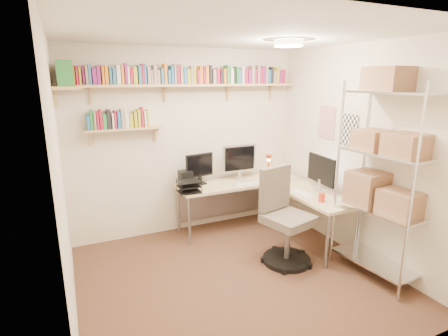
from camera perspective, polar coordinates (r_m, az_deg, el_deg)
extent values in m
plane|color=#40231B|center=(3.99, 1.88, -17.43)|extent=(3.20, 3.20, 0.00)
cube|color=beige|center=(4.85, -5.95, 4.19)|extent=(3.20, 0.04, 2.50)
cube|color=beige|center=(3.15, -25.01, -2.75)|extent=(0.04, 3.00, 2.50)
cube|color=beige|center=(4.44, 20.86, 2.35)|extent=(0.04, 3.00, 2.50)
cube|color=beige|center=(2.32, 19.08, -8.00)|extent=(3.20, 0.04, 2.50)
cube|color=white|center=(3.41, 2.25, 21.05)|extent=(3.20, 3.00, 0.04)
cube|color=silver|center=(4.78, 16.42, 7.16)|extent=(0.01, 0.30, 0.42)
cube|color=white|center=(4.49, 19.70, 5.83)|extent=(0.01, 0.28, 0.38)
cylinder|color=#FFEAC6|center=(3.94, 10.51, 19.36)|extent=(0.30, 0.30, 0.06)
cube|color=tan|center=(4.66, -5.69, 13.30)|extent=(3.05, 0.25, 0.03)
cube|color=tan|center=(3.98, -24.47, 11.93)|extent=(0.25, 1.00, 0.03)
cube|color=tan|center=(4.52, -15.92, 6.17)|extent=(0.95, 0.20, 0.02)
cube|color=tan|center=(4.48, -20.91, 11.51)|extent=(0.03, 0.20, 0.20)
cube|color=tan|center=(4.63, -9.52, 12.30)|extent=(0.03, 0.20, 0.20)
cube|color=tan|center=(4.95, 0.81, 12.61)|extent=(0.03, 0.20, 0.20)
cube|color=tan|center=(5.29, 7.84, 12.60)|extent=(0.03, 0.20, 0.20)
cube|color=gray|center=(4.40, -24.55, 13.51)|extent=(0.04, 0.13, 0.19)
cube|color=#771F6B|center=(4.40, -24.06, 13.84)|extent=(0.03, 0.13, 0.24)
cube|color=#AFA120|center=(4.40, -23.44, 13.70)|extent=(0.04, 0.12, 0.21)
cube|color=#A41533|center=(4.41, -22.91, 13.75)|extent=(0.02, 0.15, 0.21)
cube|color=#AFA120|center=(4.41, -22.49, 13.71)|extent=(0.02, 0.15, 0.19)
cube|color=#771F6B|center=(4.41, -22.00, 13.87)|extent=(0.02, 0.11, 0.21)
cube|color=gray|center=(4.41, -21.57, 13.98)|extent=(0.03, 0.15, 0.22)
cube|color=#2D6087|center=(4.41, -21.11, 14.03)|extent=(0.03, 0.14, 0.22)
cube|color=#771F6B|center=(4.42, -20.44, 13.84)|extent=(0.04, 0.13, 0.19)
cube|color=#771F6B|center=(4.42, -19.83, 14.11)|extent=(0.04, 0.13, 0.22)
cube|color=orange|center=(4.43, -19.21, 14.10)|extent=(0.03, 0.14, 0.21)
cube|color=orange|center=(4.43, -18.70, 14.16)|extent=(0.04, 0.15, 0.21)
cube|color=#2D6087|center=(4.44, -18.10, 14.11)|extent=(0.03, 0.14, 0.20)
cube|color=#2D6087|center=(4.44, -17.56, 14.13)|extent=(0.04, 0.14, 0.20)
cube|color=beige|center=(4.45, -16.91, 14.32)|extent=(0.04, 0.12, 0.22)
cube|color=orange|center=(4.46, -16.29, 14.41)|extent=(0.03, 0.11, 0.23)
cube|color=#771F6B|center=(4.46, -15.81, 14.54)|extent=(0.03, 0.12, 0.24)
cube|color=beige|center=(4.47, -15.41, 14.31)|extent=(0.02, 0.12, 0.20)
cube|color=#A41533|center=(4.47, -14.96, 14.28)|extent=(0.03, 0.13, 0.19)
cube|color=#AFA120|center=(4.48, -14.38, 14.39)|extent=(0.04, 0.12, 0.20)
cube|color=#2D6087|center=(4.49, -13.66, 14.56)|extent=(0.04, 0.14, 0.22)
cube|color=#A41533|center=(4.50, -13.20, 14.68)|extent=(0.02, 0.15, 0.24)
cube|color=#1E5F9D|center=(4.50, -12.83, 14.73)|extent=(0.02, 0.12, 0.25)
cube|color=gray|center=(4.51, -12.27, 14.52)|extent=(0.03, 0.14, 0.21)
cube|color=gray|center=(4.52, -11.75, 14.32)|extent=(0.03, 0.12, 0.17)
cube|color=gray|center=(4.53, -11.31, 14.69)|extent=(0.04, 0.15, 0.23)
cube|color=gray|center=(4.54, -10.76, 14.36)|extent=(0.03, 0.13, 0.17)
cube|color=#2D6087|center=(4.55, -10.19, 14.51)|extent=(0.03, 0.14, 0.19)
cube|color=orange|center=(4.57, -9.64, 14.90)|extent=(0.03, 0.12, 0.25)
cube|color=#2D6087|center=(4.58, -9.09, 14.44)|extent=(0.03, 0.15, 0.17)
cube|color=#1E5F9D|center=(4.59, -8.59, 14.80)|extent=(0.03, 0.14, 0.23)
cube|color=gray|center=(4.60, -8.15, 14.93)|extent=(0.02, 0.14, 0.25)
cube|color=#A41533|center=(4.61, -7.64, 14.90)|extent=(0.04, 0.12, 0.24)
cube|color=gray|center=(4.63, -7.05, 14.95)|extent=(0.03, 0.11, 0.24)
cube|color=#2D6087|center=(4.64, -6.51, 14.78)|extent=(0.04, 0.13, 0.21)
cube|color=#AFA120|center=(4.65, -5.99, 14.61)|extent=(0.04, 0.13, 0.19)
cube|color=gray|center=(4.67, -5.42, 14.89)|extent=(0.03, 0.12, 0.23)
cube|color=#AFA120|center=(4.68, -4.98, 14.80)|extent=(0.03, 0.12, 0.21)
cube|color=#A41533|center=(4.70, -4.41, 14.57)|extent=(0.04, 0.14, 0.17)
cube|color=orange|center=(4.71, -3.93, 14.90)|extent=(0.03, 0.12, 0.23)
cube|color=#A41533|center=(4.73, -3.48, 14.86)|extent=(0.03, 0.13, 0.22)
cube|color=orange|center=(4.74, -2.95, 14.92)|extent=(0.04, 0.11, 0.23)
cube|color=black|center=(4.76, -2.37, 14.98)|extent=(0.03, 0.12, 0.24)
cube|color=gray|center=(4.78, -1.81, 14.67)|extent=(0.04, 0.14, 0.18)
cube|color=#A41533|center=(4.80, -1.19, 14.77)|extent=(0.04, 0.13, 0.20)
cube|color=black|center=(4.82, -0.61, 14.60)|extent=(0.04, 0.14, 0.17)
cube|color=orange|center=(4.84, -0.07, 14.74)|extent=(0.03, 0.12, 0.20)
cube|color=#277736|center=(4.86, 0.45, 15.02)|extent=(0.04, 0.14, 0.24)
cube|color=beige|center=(4.89, 1.05, 14.76)|extent=(0.04, 0.13, 0.20)
cube|color=black|center=(4.90, 1.50, 14.60)|extent=(0.02, 0.11, 0.17)
cube|color=#277736|center=(4.92, 1.89, 14.91)|extent=(0.02, 0.13, 0.23)
cube|color=#2D6087|center=(4.94, 2.30, 14.66)|extent=(0.04, 0.14, 0.18)
cube|color=beige|center=(4.96, 2.82, 14.84)|extent=(0.03, 0.14, 0.22)
cube|color=#A41533|center=(4.98, 3.33, 14.73)|extent=(0.04, 0.14, 0.20)
cube|color=#771F6B|center=(5.01, 3.90, 14.63)|extent=(0.04, 0.14, 0.18)
cube|color=gray|center=(5.03, 4.46, 14.94)|extent=(0.04, 0.14, 0.24)
cube|color=#A41533|center=(5.05, 4.91, 14.65)|extent=(0.03, 0.13, 0.19)
cube|color=gray|center=(5.08, 5.38, 14.95)|extent=(0.04, 0.14, 0.25)
cube|color=#A41533|center=(5.10, 5.78, 14.77)|extent=(0.04, 0.14, 0.22)
cube|color=#771F6B|center=(5.12, 6.25, 14.85)|extent=(0.04, 0.12, 0.23)
cube|color=gray|center=(5.14, 6.68, 14.86)|extent=(0.04, 0.14, 0.24)
cube|color=#1E5F9D|center=(5.17, 7.13, 14.57)|extent=(0.04, 0.13, 0.19)
cube|color=black|center=(5.19, 7.56, 14.78)|extent=(0.03, 0.11, 0.23)
cube|color=gray|center=(5.22, 8.02, 14.47)|extent=(0.04, 0.12, 0.18)
cube|color=#AFA120|center=(5.24, 8.51, 14.70)|extent=(0.04, 0.12, 0.22)
cube|color=#771F6B|center=(5.27, 8.93, 14.47)|extent=(0.04, 0.14, 0.18)
cube|color=#A41533|center=(5.30, 9.45, 14.49)|extent=(0.04, 0.11, 0.19)
cube|color=#277736|center=(3.54, -24.57, 13.82)|extent=(0.14, 0.03, 0.22)
cube|color=#277736|center=(3.58, -24.59, 13.89)|extent=(0.14, 0.04, 0.23)
cube|color=#1E5F9D|center=(3.62, -24.57, 13.67)|extent=(0.13, 0.02, 0.20)
cube|color=gray|center=(3.66, -24.60, 13.79)|extent=(0.15, 0.03, 0.22)
cube|color=#2D6087|center=(3.70, -24.59, 13.63)|extent=(0.13, 0.04, 0.20)
cube|color=#A41533|center=(3.75, -24.59, 13.49)|extent=(0.14, 0.03, 0.18)
cube|color=black|center=(3.78, -24.62, 13.71)|extent=(0.14, 0.03, 0.21)
cube|color=#AFA120|center=(3.82, -24.62, 13.65)|extent=(0.13, 0.03, 0.21)
cube|color=#A41533|center=(3.86, -24.65, 13.86)|extent=(0.13, 0.04, 0.24)
cube|color=#771F6B|center=(3.91, -24.63, 13.52)|extent=(0.13, 0.04, 0.19)
cube|color=#277736|center=(3.95, -24.64, 13.56)|extent=(0.12, 0.02, 0.20)
cube|color=beige|center=(3.99, -24.68, 13.85)|extent=(0.13, 0.04, 0.24)
cube|color=#277736|center=(4.04, -24.64, 13.43)|extent=(0.15, 0.03, 0.18)
cube|color=#1E5F9D|center=(4.09, -24.68, 13.69)|extent=(0.11, 0.04, 0.22)
cube|color=gray|center=(4.14, -24.68, 13.61)|extent=(0.12, 0.04, 0.21)
cube|color=beige|center=(4.19, -24.68, 13.55)|extent=(0.11, 0.04, 0.20)
cube|color=#A41533|center=(4.23, -24.68, 13.44)|extent=(0.13, 0.04, 0.18)
cube|color=gray|center=(4.29, -24.74, 13.88)|extent=(0.14, 0.04, 0.25)
cube|color=#2D6087|center=(4.33, -24.69, 13.40)|extent=(0.15, 0.03, 0.18)
cube|color=#A41533|center=(4.36, -24.74, 13.74)|extent=(0.11, 0.03, 0.23)
cube|color=#2D6087|center=(4.40, -24.71, 13.45)|extent=(0.13, 0.03, 0.19)
cube|color=#1E5F9D|center=(4.46, -21.29, 6.93)|extent=(0.03, 0.13, 0.17)
cube|color=#277736|center=(4.46, -20.80, 7.37)|extent=(0.04, 0.11, 0.24)
cube|color=gray|center=(4.47, -20.36, 7.28)|extent=(0.02, 0.14, 0.21)
cube|color=#A41533|center=(4.47, -19.95, 7.30)|extent=(0.02, 0.14, 0.21)
cube|color=#A41533|center=(4.47, -19.49, 7.49)|extent=(0.03, 0.12, 0.23)
cube|color=#277736|center=(4.48, -18.95, 7.20)|extent=(0.04, 0.13, 0.18)
cube|color=black|center=(4.48, -18.34, 7.57)|extent=(0.04, 0.13, 0.23)
cube|color=beige|center=(4.49, -17.73, 7.36)|extent=(0.02, 0.13, 0.19)
cube|color=#A41533|center=(4.49, -17.36, 7.58)|extent=(0.02, 0.13, 0.22)
cube|color=#1E5F9D|center=(4.50, -16.85, 7.54)|extent=(0.04, 0.14, 0.20)
cube|color=gray|center=(4.50, -16.27, 7.76)|extent=(0.04, 0.15, 0.23)
cube|color=beige|center=(4.51, -15.64, 7.50)|extent=(0.04, 0.15, 0.18)
cube|color=#AFA120|center=(4.52, -14.98, 7.50)|extent=(0.04, 0.12, 0.17)
cube|color=#AFA120|center=(4.53, -14.34, 7.72)|extent=(0.03, 0.14, 0.20)
cube|color=#AFA120|center=(4.53, -13.78, 7.90)|extent=(0.03, 0.13, 0.22)
cube|color=#A41533|center=(4.54, -13.29, 8.10)|extent=(0.03, 0.12, 0.25)
cube|color=beige|center=(4.55, -12.83, 7.85)|extent=(0.02, 0.12, 0.20)
cube|color=#AFA120|center=(4.56, -12.45, 7.97)|extent=(0.02, 0.12, 0.22)
cube|color=#D5B58A|center=(4.95, 2.58, -2.43)|extent=(1.78, 0.56, 0.04)
cube|color=#D5B58A|center=(4.58, 14.43, -4.29)|extent=(0.56, 1.21, 0.04)
cylinder|color=gray|center=(4.55, -5.66, -8.65)|extent=(0.04, 0.04, 0.65)
cylinder|color=gray|center=(4.97, -7.44, -6.70)|extent=(0.04, 0.04, 0.65)
cylinder|color=gray|center=(5.66, 9.06, -4.10)|extent=(0.04, 0.04, 0.65)
cylinder|color=gray|center=(4.17, 16.48, -11.46)|extent=(0.04, 0.04, 0.65)
cylinder|color=gray|center=(4.47, 21.08, -10.05)|extent=(0.04, 0.04, 0.65)
cube|color=gray|center=(5.25, 1.33, -4.86)|extent=(1.68, 0.02, 0.51)
cube|color=silver|center=(4.98, 2.51, 1.58)|extent=(0.51, 0.03, 0.39)
cube|color=black|center=(4.97, 2.61, 1.54)|extent=(0.46, 0.00, 0.34)
cube|color=black|center=(4.75, -4.03, 0.46)|extent=(0.41, 0.03, 0.32)
cube|color=black|center=(4.61, 15.57, -0.25)|extent=(0.03, 0.54, 0.36)
cube|color=white|center=(4.60, 15.39, -0.27)|extent=(0.00, 0.49, 0.30)
cube|color=white|center=(4.82, 3.99, -2.59)|extent=(0.39, 0.12, 0.01)
cube|color=white|center=(4.52, 12.69, -4.08)|extent=(0.12, 0.37, 0.01)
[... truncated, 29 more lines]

